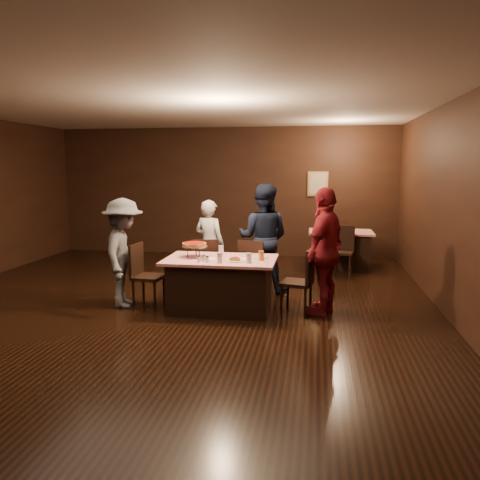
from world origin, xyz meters
name	(u,v)px	position (x,y,z in m)	size (l,w,h in m)	color
room	(149,162)	(0.00, 0.01, 2.14)	(10.00, 10.04, 3.02)	black
main_table	(221,284)	(0.82, 0.59, 0.39)	(1.60, 1.00, 0.77)	red
back_table	(340,249)	(2.69, 3.87, 0.39)	(1.30, 0.90, 0.77)	#A40A0F
chair_far_left	(206,267)	(0.42, 1.34, 0.47)	(0.42, 0.42, 0.95)	black
chair_far_right	(255,268)	(1.22, 1.34, 0.47)	(0.42, 0.42, 0.95)	black
chair_end_left	(148,276)	(-0.28, 0.59, 0.47)	(0.42, 0.42, 0.95)	black
chair_end_right	(297,281)	(1.92, 0.59, 0.47)	(0.42, 0.42, 0.95)	black
chair_back_near	(342,251)	(2.69, 3.17, 0.47)	(0.42, 0.42, 0.95)	black
chair_back_far	(339,241)	(2.69, 4.47, 0.47)	(0.42, 0.42, 0.95)	black
diner_white_jacket	(210,244)	(0.38, 1.83, 0.77)	(0.56, 0.37, 1.53)	silver
diner_navy_hoodie	(263,238)	(1.31, 1.78, 0.90)	(0.88, 0.68, 1.81)	black
diner_grey_knit	(124,253)	(-0.64, 0.56, 0.81)	(1.05, 0.60, 1.63)	#56575A
diner_red_shirt	(325,251)	(2.31, 0.68, 0.90)	(1.06, 0.44, 1.81)	maroon
pizza_stand	(194,245)	(0.42, 0.64, 0.95)	(0.38, 0.38, 0.22)	black
plate_with_slice	(235,260)	(1.07, 0.41, 0.80)	(0.25, 0.25, 0.06)	white
plate_empty	(259,257)	(1.37, 0.74, 0.78)	(0.25, 0.25, 0.01)	white
glass_front_left	(220,258)	(0.87, 0.29, 0.84)	(0.08, 0.08, 0.14)	silver
glass_front_right	(249,258)	(1.27, 0.34, 0.84)	(0.08, 0.08, 0.14)	silver
glass_amber	(261,256)	(1.42, 0.54, 0.84)	(0.08, 0.08, 0.14)	#BF7F26
glass_back	(221,250)	(0.77, 0.89, 0.84)	(0.08, 0.08, 0.14)	silver
condiments	(204,258)	(0.64, 0.31, 0.82)	(0.17, 0.10, 0.09)	silver
napkin_center	(241,259)	(1.12, 0.59, 0.77)	(0.16, 0.16, 0.01)	white
napkin_left	(210,259)	(0.67, 0.54, 0.77)	(0.16, 0.16, 0.01)	white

